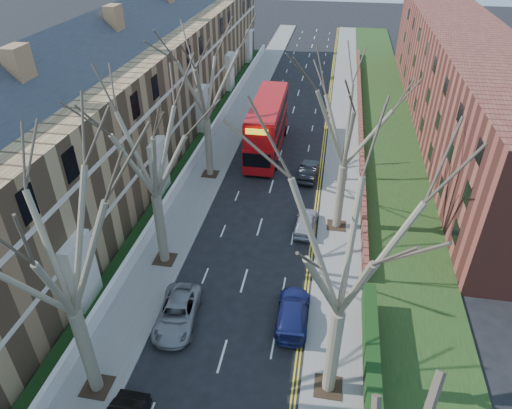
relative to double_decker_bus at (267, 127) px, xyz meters
The scene contains 16 objects.
pavement_left 7.18m from the double_decker_bus, 132.09° to the left, with size 3.00×102.00×0.12m, color slate.
pavement_right 9.31m from the double_decker_bus, 33.90° to the left, with size 3.00×102.00×0.12m, color slate.
terrace_left 12.91m from the double_decker_bus, 166.24° to the right, with size 9.70×78.00×13.60m.
flats_right 21.12m from the double_decker_bus, 25.47° to the left, with size 13.97×54.00×10.00m.
front_wall_left 7.11m from the double_decker_bus, 154.25° to the right, with size 0.30×78.00×1.00m.
grass_verge_right 13.18m from the double_decker_bus, 22.75° to the left, with size 6.00×102.00×0.06m.
tree_left_mid 29.18m from the double_decker_bus, 98.60° to the right, with size 10.50×10.50×14.71m.
tree_left_far 19.68m from the double_decker_bus, 103.25° to the right, with size 10.15×10.15×14.22m.
tree_left_dist 10.20m from the double_decker_bus, 125.28° to the right, with size 10.50×10.50×14.71m.
tree_right_mid 27.87m from the double_decker_bus, 74.58° to the right, with size 10.50×10.50×14.71m.
tree_right_far 15.52m from the double_decker_bus, 59.11° to the right, with size 10.15×10.15×14.22m.
double_decker_bus is the anchor object (origin of this frame).
car_left_far 23.16m from the double_decker_bus, 94.06° to the right, with size 2.18×4.73×1.31m, color gray.
car_right_near 22.39m from the double_decker_bus, 77.30° to the right, with size 1.83×4.50×1.31m, color navy.
car_right_mid 13.70m from the double_decker_bus, 68.86° to the right, with size 1.53×3.80×1.29m, color #A1A2A9.
car_right_far 6.84m from the double_decker_bus, 47.03° to the right, with size 1.43×4.10×1.35m, color black.
Camera 1 is at (4.60, -6.47, 20.30)m, focal length 32.00 mm.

